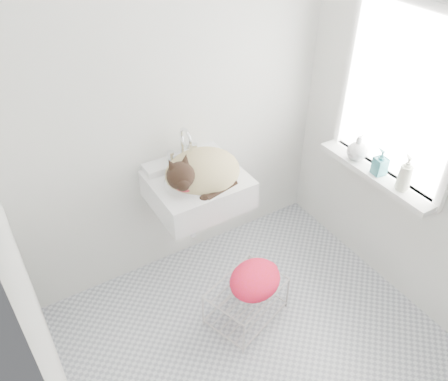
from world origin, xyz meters
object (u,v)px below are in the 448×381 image
cat (200,173)px  wire_rack (246,301)px  sink (197,177)px  bottle_a (401,189)px  bottle_c (355,159)px  bottle_b (378,174)px

cat → wire_rack: size_ratio=1.07×
sink → bottle_a: 1.25m
sink → bottle_c: size_ratio=3.45×
bottle_b → cat: bearing=151.1°
cat → bottle_a: size_ratio=2.62×
cat → wire_rack: bearing=-81.8°
wire_rack → bottle_a: bearing=-14.5°
cat → bottle_c: 1.05m
sink → bottle_c: bearing=-20.1°
bottle_b → sink: bearing=150.5°
bottle_b → wire_rack: bearing=176.6°
sink → bottle_a: sink is taller
sink → wire_rack: sink is taller
bottle_a → bottle_c: 0.39m
cat → sink: bearing=123.2°
cat → bottle_b: 1.13m
wire_rack → bottle_c: bottle_c is taller
cat → wire_rack: (0.05, -0.49, -0.74)m
bottle_c → cat: bearing=160.7°
bottle_a → bottle_c: (0.00, 0.39, 0.00)m
sink → bottle_c: 1.06m
wire_rack → bottle_b: size_ratio=2.76×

